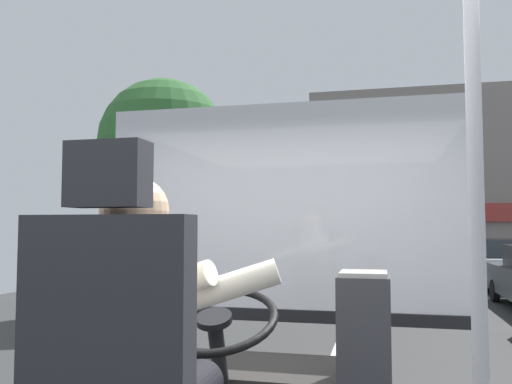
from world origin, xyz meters
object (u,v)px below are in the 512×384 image
Objects in this scene: handrail_pole at (478,281)px; parked_car_white at (493,262)px; bus_driver at (141,337)px; fare_box at (365,372)px.

handrail_pole reaches higher than parked_car_white.
parked_car_white is at bearing 75.83° from bus_driver.
handrail_pole reaches higher than fare_box.
fare_box is 14.51m from parked_car_white.
handrail_pole is 1.09m from fare_box.
handrail_pole is 15.34m from parked_car_white.
fare_box is 0.23× the size of parked_car_white.
handrail_pole reaches higher than bus_driver.
bus_driver is at bearing -175.98° from handrail_pole.
bus_driver is 1.00m from handrail_pole.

